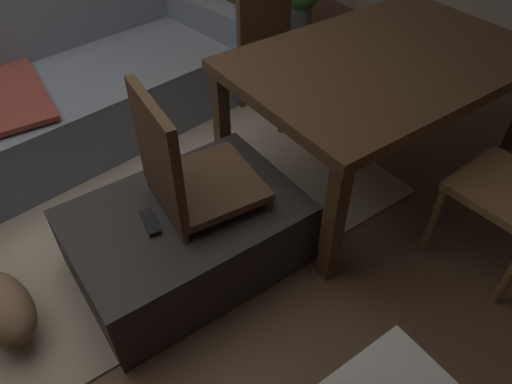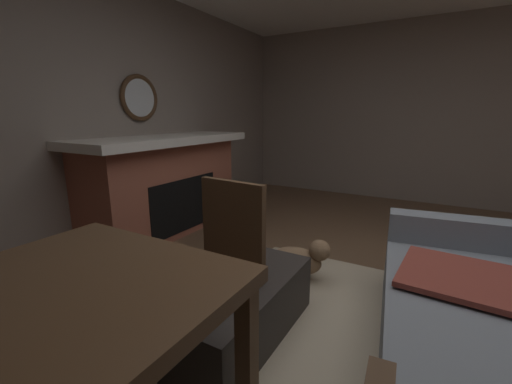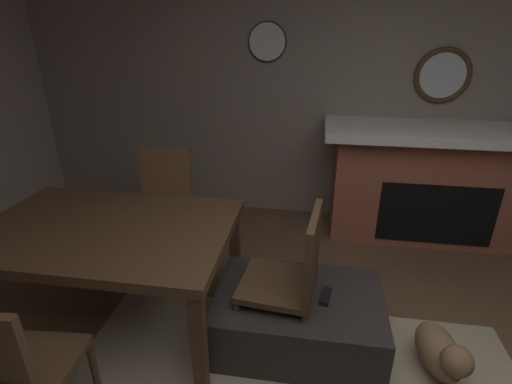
{
  "view_description": "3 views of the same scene",
  "coord_description": "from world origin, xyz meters",
  "px_view_note": "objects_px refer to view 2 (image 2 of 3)",
  "views": [
    {
      "loc": [
        -0.08,
        -2.22,
        1.85
      ],
      "look_at": [
        0.67,
        -1.18,
        0.67
      ],
      "focal_mm": 33.32,
      "sensor_mm": 36.0,
      "label": 1
    },
    {
      "loc": [
        1.98,
        0.24,
        1.3
      ],
      "look_at": [
        0.68,
        -0.5,
        0.94
      ],
      "focal_mm": 23.16,
      "sensor_mm": 36.0,
      "label": 2
    },
    {
      "loc": [
        0.49,
        1.11,
        1.88
      ],
      "look_at": [
        0.85,
        -1.08,
        0.91
      ],
      "focal_mm": 26.88,
      "sensor_mm": 36.0,
      "label": 3
    }
  ],
  "objects_px": {
    "tv_remote": "(239,264)",
    "small_dog": "(300,259)",
    "dining_chair_west": "(221,254)",
    "round_wall_mirror": "(140,98)",
    "ottoman_coffee_table": "(224,304)",
    "fireplace": "(165,184)"
  },
  "relations": [
    {
      "from": "round_wall_mirror",
      "to": "dining_chair_west",
      "type": "xyz_separation_m",
      "value": [
        1.17,
        1.89,
        -0.94
      ]
    },
    {
      "from": "tv_remote",
      "to": "dining_chair_west",
      "type": "bearing_deg",
      "value": 13.36
    },
    {
      "from": "ottoman_coffee_table",
      "to": "dining_chair_west",
      "type": "bearing_deg",
      "value": 23.21
    },
    {
      "from": "ottoman_coffee_table",
      "to": "dining_chair_west",
      "type": "distance_m",
      "value": 0.35
    },
    {
      "from": "fireplace",
      "to": "round_wall_mirror",
      "type": "relative_size",
      "value": 4.11
    },
    {
      "from": "round_wall_mirror",
      "to": "tv_remote",
      "type": "relative_size",
      "value": 3.08
    },
    {
      "from": "fireplace",
      "to": "round_wall_mirror",
      "type": "bearing_deg",
      "value": -90.0
    },
    {
      "from": "dining_chair_west",
      "to": "small_dog",
      "type": "relative_size",
      "value": 1.92
    },
    {
      "from": "fireplace",
      "to": "round_wall_mirror",
      "type": "distance_m",
      "value": 0.97
    },
    {
      "from": "round_wall_mirror",
      "to": "dining_chair_west",
      "type": "height_order",
      "value": "round_wall_mirror"
    },
    {
      "from": "tv_remote",
      "to": "fireplace",
      "type": "bearing_deg",
      "value": -111.89
    },
    {
      "from": "round_wall_mirror",
      "to": "ottoman_coffee_table",
      "type": "xyz_separation_m",
      "value": [
        1.13,
        1.87,
        -1.28
      ]
    },
    {
      "from": "round_wall_mirror",
      "to": "small_dog",
      "type": "distance_m",
      "value": 2.42
    },
    {
      "from": "ottoman_coffee_table",
      "to": "small_dog",
      "type": "relative_size",
      "value": 2.12
    },
    {
      "from": "fireplace",
      "to": "small_dog",
      "type": "relative_size",
      "value": 4.19
    },
    {
      "from": "dining_chair_west",
      "to": "small_dog",
      "type": "height_order",
      "value": "dining_chair_west"
    },
    {
      "from": "tv_remote",
      "to": "small_dog",
      "type": "height_order",
      "value": "tv_remote"
    },
    {
      "from": "tv_remote",
      "to": "dining_chair_west",
      "type": "xyz_separation_m",
      "value": [
        0.2,
        0.01,
        0.15
      ]
    },
    {
      "from": "round_wall_mirror",
      "to": "small_dog",
      "type": "xyz_separation_m",
      "value": [
        0.31,
        2.02,
        -1.28
      ]
    },
    {
      "from": "fireplace",
      "to": "small_dog",
      "type": "bearing_deg",
      "value": 79.81
    },
    {
      "from": "tv_remote",
      "to": "dining_chair_west",
      "type": "distance_m",
      "value": 0.25
    },
    {
      "from": "ottoman_coffee_table",
      "to": "tv_remote",
      "type": "xyz_separation_m",
      "value": [
        -0.16,
        0.0,
        0.19
      ]
    }
  ]
}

